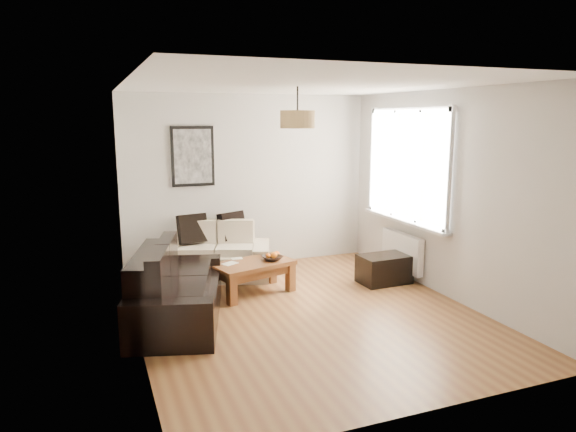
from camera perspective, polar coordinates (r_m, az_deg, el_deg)
name	(u,v)px	position (r m, az deg, el deg)	size (l,w,h in m)	color
floor	(306,313)	(6.19, 2.04, -10.57)	(4.50, 4.50, 0.00)	brown
ceiling	(308,85)	(5.78, 2.22, 14.21)	(3.80, 4.50, 0.00)	white
wall_back	(249,181)	(7.94, -4.31, 3.84)	(3.80, 0.04, 2.60)	silver
wall_front	(429,250)	(3.92, 15.24, -3.63)	(3.80, 0.04, 2.60)	silver
wall_left	(132,215)	(5.39, -16.75, 0.15)	(0.04, 4.50, 2.60)	silver
wall_right	(446,195)	(6.82, 16.98, 2.26)	(0.04, 4.50, 2.60)	silver
window_bay	(408,165)	(7.40, 13.04, 5.43)	(0.14, 1.90, 1.60)	white
radiator	(402,251)	(7.58, 12.40, -3.79)	(0.10, 0.90, 0.52)	white
poster	(193,156)	(7.67, -10.41, 6.45)	(0.62, 0.04, 0.87)	black
pendant_shade	(297,119)	(6.05, 1.04, 10.56)	(0.40, 0.40, 0.20)	tan
loveseat_cream	(217,251)	(7.51, -7.81, -3.87)	(1.49, 0.81, 0.74)	beige
sofa_leather	(178,286)	(5.98, -12.02, -7.55)	(1.83, 0.89, 0.79)	black
coffee_table	(253,278)	(6.79, -3.86, -6.75)	(1.02, 0.56, 0.42)	brown
ottoman	(384,269)	(7.33, 10.50, -5.73)	(0.68, 0.44, 0.39)	black
cushion_left	(193,229)	(7.54, -10.42, -1.38)	(0.42, 0.13, 0.42)	black
cushion_right	(232,226)	(7.67, -6.13, -1.09)	(0.41, 0.13, 0.41)	black
fruit_bowl	(272,258)	(6.78, -1.73, -4.64)	(0.26, 0.26, 0.06)	black
orange_a	(274,255)	(6.88, -1.52, -4.34)	(0.09, 0.09, 0.09)	orange
orange_b	(277,254)	(6.94, -1.24, -4.22)	(0.09, 0.09, 0.09)	#F45D14
orange_c	(268,256)	(6.86, -2.20, -4.39)	(0.07, 0.07, 0.07)	orange
papers	(230,264)	(6.68, -6.41, -5.20)	(0.19, 0.13, 0.01)	white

